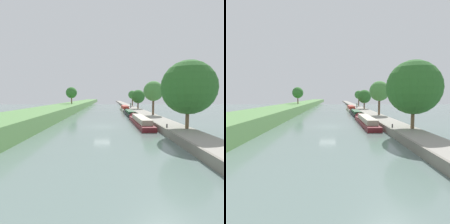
{
  "view_description": "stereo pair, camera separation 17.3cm",
  "coord_description": "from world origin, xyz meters",
  "views": [
    {
      "loc": [
        0.9,
        -28.87,
        4.67
      ],
      "look_at": [
        1.87,
        14.95,
        1.0
      ],
      "focal_mm": 30.4,
      "sensor_mm": 36.0,
      "label": 1
    },
    {
      "loc": [
        1.08,
        -28.88,
        4.67
      ],
      "look_at": [
        1.87,
        14.95,
        1.0
      ],
      "focal_mm": 30.4,
      "sensor_mm": 36.0,
      "label": 2
    }
  ],
  "objects": [
    {
      "name": "tree_leftbank_downstream",
      "position": [
        -11.63,
        36.99,
        5.86
      ],
      "size": [
        3.8,
        3.8,
        5.67
      ],
      "color": "brown",
      "rests_on": "left_grassy_bank"
    },
    {
      "name": "ground_plane",
      "position": [
        0.0,
        0.0,
        0.0
      ],
      "size": [
        160.0,
        160.0,
        0.0
      ],
      "primitive_type": "plane",
      "color": "slate"
    },
    {
      "name": "left_grassy_bank",
      "position": [
        -12.09,
        0.0,
        1.05
      ],
      "size": [
        8.44,
        260.0,
        2.1
      ],
      "color": "#5B894C",
      "rests_on": "ground_plane"
    },
    {
      "name": "narrowboat_maroon",
      "position": [
        6.23,
        2.66,
        0.58
      ],
      "size": [
        1.9,
        15.75,
        1.98
      ],
      "color": "maroon",
      "rests_on": "ground_plane"
    },
    {
      "name": "tree_rightbank_midfar",
      "position": [
        10.25,
        29.51,
        4.54
      ],
      "size": [
        4.13,
        4.13,
        5.81
      ],
      "color": "brown",
      "rests_on": "right_towpath"
    },
    {
      "name": "tree_rightbank_far",
      "position": [
        10.66,
        46.2,
        5.2
      ],
      "size": [
        3.3,
        3.3,
        6.08
      ],
      "color": "brown",
      "rests_on": "right_towpath"
    },
    {
      "name": "mooring_bollard_near",
      "position": [
        8.17,
        -5.96,
        1.04
      ],
      "size": [
        0.16,
        0.16,
        0.45
      ],
      "color": "black",
      "rests_on": "right_towpath"
    },
    {
      "name": "tree_rightbank_near",
      "position": [
        10.37,
        -6.64,
        5.7
      ],
      "size": [
        6.36,
        6.36,
        8.07
      ],
      "color": "brown",
      "rests_on": "right_towpath"
    },
    {
      "name": "tree_rightbank_midnear",
      "position": [
        10.36,
        10.36,
        5.7
      ],
      "size": [
        4.11,
        4.11,
        6.97
      ],
      "color": "brown",
      "rests_on": "right_towpath"
    },
    {
      "name": "right_towpath",
      "position": [
        9.54,
        0.0,
        0.41
      ],
      "size": [
        3.34,
        260.0,
        0.82
      ],
      "color": "gray",
      "rests_on": "ground_plane"
    },
    {
      "name": "narrowboat_cream",
      "position": [
        6.36,
        33.65,
        0.67
      ],
      "size": [
        2.09,
        15.68,
        2.23
      ],
      "color": "beige",
      "rests_on": "ground_plane"
    },
    {
      "name": "stone_quay",
      "position": [
        7.75,
        0.0,
        0.43
      ],
      "size": [
        0.25,
        260.0,
        0.87
      ],
      "color": "gray",
      "rests_on": "ground_plane"
    },
    {
      "name": "narrowboat_black",
      "position": [
        6.31,
        18.86,
        0.48
      ],
      "size": [
        1.89,
        13.5,
        1.8
      ],
      "color": "black",
      "rests_on": "ground_plane"
    },
    {
      "name": "mooring_bollard_far",
      "position": [
        8.17,
        40.96,
        1.04
      ],
      "size": [
        0.16,
        0.16,
        0.45
      ],
      "color": "black",
      "rests_on": "right_towpath"
    },
    {
      "name": "person_walking",
      "position": [
        8.5,
        33.84,
        1.69
      ],
      "size": [
        0.34,
        0.34,
        1.66
      ],
      "color": "#282D42",
      "rests_on": "right_towpath"
    }
  ]
}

